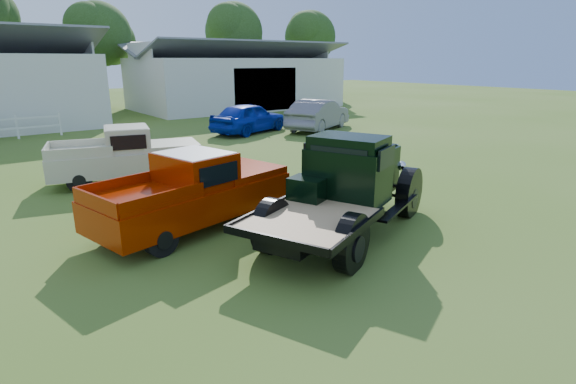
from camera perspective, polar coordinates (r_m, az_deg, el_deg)
ground at (r=9.40m, az=3.42°, el=-8.03°), size 120.00×120.00×0.00m
shed_right at (r=38.82m, az=-6.61°, el=14.45°), size 16.80×9.20×5.20m
tree_c at (r=40.91m, az=-22.64°, el=16.11°), size 5.40×5.40×9.00m
tree_d at (r=46.88m, az=-6.81°, el=17.71°), size 6.00×6.00×10.00m
tree_e at (r=49.80m, az=2.79°, el=17.43°), size 5.70×5.70×9.50m
vintage_flatbed at (r=10.27m, az=7.31°, el=0.74°), size 6.16×4.29×2.27m
red_pickup at (r=10.84m, az=-11.96°, el=0.19°), size 5.36×3.04×1.84m
white_pickup at (r=15.68m, az=-19.92°, el=4.44°), size 5.17×3.04×1.78m
misc_car_blue at (r=25.08m, az=-4.97°, el=9.38°), size 5.23×3.43×1.65m
misc_car_grey at (r=26.15m, az=3.90°, el=9.78°), size 5.52×3.97×1.73m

